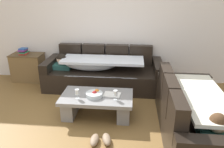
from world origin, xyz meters
name	(u,v)px	position (x,y,z in m)	size (l,w,h in m)	color
ground_plane	(82,130)	(0.00, 0.00, 0.00)	(14.00, 14.00, 0.00)	brown
back_wall	(101,22)	(0.00, 2.15, 1.35)	(9.00, 0.10, 2.70)	white
couch_along_wall	(102,73)	(0.08, 1.63, 0.33)	(2.50, 0.92, 0.88)	black
couch_near_window	(194,116)	(1.65, 0.01, 0.34)	(0.92, 2.01, 0.88)	black
coffee_table	(97,103)	(0.17, 0.44, 0.24)	(1.20, 0.68, 0.38)	gray
fruit_bowl	(94,94)	(0.14, 0.41, 0.42)	(0.28, 0.28, 0.10)	silver
wine_glass_near_left	(77,92)	(-0.13, 0.30, 0.50)	(0.07, 0.07, 0.17)	silver
wine_glass_near_right	(115,93)	(0.49, 0.32, 0.50)	(0.07, 0.07, 0.17)	silver
open_magazine	(112,95)	(0.42, 0.49, 0.39)	(0.28, 0.21, 0.01)	white
side_cabinet	(28,67)	(-1.70, 1.85, 0.32)	(0.72, 0.44, 0.64)	brown
book_stack_on_cabinet	(23,51)	(-1.76, 1.85, 0.71)	(0.18, 0.23, 0.14)	red
pair_of_shoes	(101,140)	(0.33, -0.27, 0.04)	(0.32, 0.32, 0.09)	#8C7259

